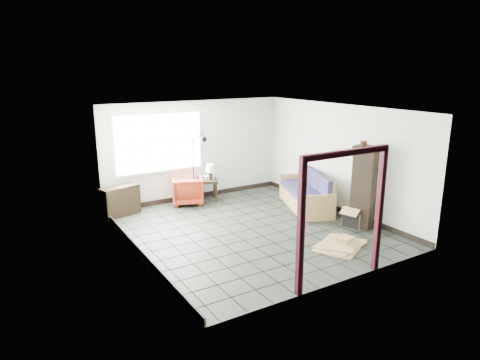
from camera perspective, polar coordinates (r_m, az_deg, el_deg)
ground at (r=9.38m, az=1.46°, el=-6.59°), size 5.50×5.50×0.00m
room_shell at (r=8.93m, az=1.43°, el=3.56°), size 5.02×5.52×2.61m
window_panel at (r=10.87m, az=-10.74°, el=4.89°), size 2.32×0.08×1.52m
doorway_trim at (r=6.94m, az=13.66°, el=-2.72°), size 1.80×0.08×2.20m
futon_sofa at (r=10.84m, az=9.06°, el=-1.94°), size 1.48×2.22×0.92m
armchair at (r=11.08m, az=-7.03°, el=-1.18°), size 0.97×0.94×0.79m
side_table at (r=11.30m, az=-4.38°, el=-0.41°), size 0.66×0.66×0.57m
table_lamp at (r=11.20m, az=-3.98°, el=1.50°), size 0.32×0.32×0.41m
projector at (r=11.32m, az=-4.29°, el=0.38°), size 0.27×0.22×0.09m
floor_lamp at (r=10.97m, az=-5.53°, el=1.84°), size 0.48×0.35×1.82m
console_shelf at (r=10.54m, az=-15.69°, el=-2.68°), size 0.98×0.61×0.71m
tall_shelf at (r=9.59m, az=16.18°, el=-0.88°), size 0.53×0.59×1.82m
pot at (r=9.34m, az=16.17°, el=4.68°), size 0.14×0.14×0.11m
open_box at (r=9.91m, az=15.20°, el=-4.89°), size 0.89×0.61×0.46m
cardboard_pile at (r=8.76m, az=13.27°, el=-8.31°), size 1.31×1.17×0.16m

